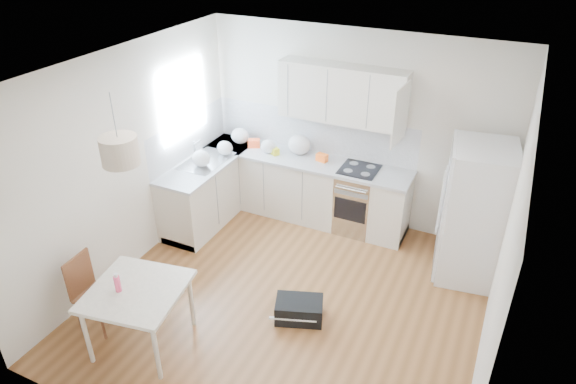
% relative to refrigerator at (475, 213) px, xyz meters
% --- Properties ---
extents(floor, '(4.20, 4.20, 0.00)m').
position_rel_refrigerator_xyz_m(floor, '(-1.75, -1.44, -0.85)').
color(floor, brown).
rests_on(floor, ground).
extents(ceiling, '(4.20, 4.20, 0.00)m').
position_rel_refrigerator_xyz_m(ceiling, '(-1.75, -1.44, 1.85)').
color(ceiling, white).
rests_on(ceiling, wall_back).
extents(wall_back, '(4.20, 0.00, 4.20)m').
position_rel_refrigerator_xyz_m(wall_back, '(-1.75, 0.66, 0.50)').
color(wall_back, white).
rests_on(wall_back, floor).
extents(wall_left, '(0.00, 4.20, 4.20)m').
position_rel_refrigerator_xyz_m(wall_left, '(-3.85, -1.44, 0.50)').
color(wall_left, white).
rests_on(wall_left, floor).
extents(wall_right, '(0.00, 4.20, 4.20)m').
position_rel_refrigerator_xyz_m(wall_right, '(0.35, -1.44, 0.50)').
color(wall_right, white).
rests_on(wall_right, floor).
extents(window_glassblock, '(0.02, 1.00, 1.00)m').
position_rel_refrigerator_xyz_m(window_glassblock, '(-3.84, -0.29, 0.90)').
color(window_glassblock, '#BFE0F9').
rests_on(window_glassblock, wall_left).
extents(cabinets_back, '(3.00, 0.60, 0.88)m').
position_rel_refrigerator_xyz_m(cabinets_back, '(-2.35, 0.36, -0.41)').
color(cabinets_back, silver).
rests_on(cabinets_back, floor).
extents(cabinets_left, '(0.60, 1.80, 0.88)m').
position_rel_refrigerator_xyz_m(cabinets_left, '(-3.55, -0.24, -0.41)').
color(cabinets_left, silver).
rests_on(cabinets_left, floor).
extents(counter_back, '(3.02, 0.64, 0.04)m').
position_rel_refrigerator_xyz_m(counter_back, '(-2.35, 0.36, 0.05)').
color(counter_back, '#A9ABAE').
rests_on(counter_back, cabinets_back).
extents(counter_left, '(0.64, 1.82, 0.04)m').
position_rel_refrigerator_xyz_m(counter_left, '(-3.55, -0.24, 0.05)').
color(counter_left, '#A9ABAE').
rests_on(counter_left, cabinets_left).
extents(backsplash_back, '(3.00, 0.01, 0.58)m').
position_rel_refrigerator_xyz_m(backsplash_back, '(-2.35, 0.66, 0.36)').
color(backsplash_back, white).
rests_on(backsplash_back, wall_back).
extents(backsplash_left, '(0.01, 1.80, 0.58)m').
position_rel_refrigerator_xyz_m(backsplash_left, '(-3.84, -0.24, 0.36)').
color(backsplash_left, white).
rests_on(backsplash_left, wall_left).
extents(upper_cabinets, '(1.70, 0.32, 0.75)m').
position_rel_refrigerator_xyz_m(upper_cabinets, '(-1.90, 0.50, 1.03)').
color(upper_cabinets, silver).
rests_on(upper_cabinets, wall_back).
extents(range_oven, '(0.50, 0.61, 0.88)m').
position_rel_refrigerator_xyz_m(range_oven, '(-1.55, 0.36, -0.41)').
color(range_oven, '#B4B6B9').
rests_on(range_oven, floor).
extents(sink, '(0.50, 0.80, 0.16)m').
position_rel_refrigerator_xyz_m(sink, '(-3.55, -0.29, 0.07)').
color(sink, '#B4B6B9').
rests_on(sink, counter_left).
extents(refrigerator, '(0.93, 0.95, 1.70)m').
position_rel_refrigerator_xyz_m(refrigerator, '(0.00, 0.00, 0.00)').
color(refrigerator, white).
rests_on(refrigerator, floor).
extents(dining_table, '(1.04, 1.04, 0.71)m').
position_rel_refrigerator_xyz_m(dining_table, '(-2.84, -2.66, -0.21)').
color(dining_table, beige).
rests_on(dining_table, floor).
extents(dining_chair, '(0.39, 0.39, 0.87)m').
position_rel_refrigerator_xyz_m(dining_chair, '(-3.42, -2.66, -0.41)').
color(dining_chair, '#502D18').
rests_on(dining_chair, floor).
extents(drink_bottle, '(0.08, 0.08, 0.21)m').
position_rel_refrigerator_xyz_m(drink_bottle, '(-2.98, -2.75, -0.03)').
color(drink_bottle, '#F4436F').
rests_on(drink_bottle, dining_table).
extents(gym_bag, '(0.60, 0.49, 0.24)m').
position_rel_refrigerator_xyz_m(gym_bag, '(-1.52, -1.65, -0.73)').
color(gym_bag, black).
rests_on(gym_bag, floor).
extents(pendant_lamp, '(0.35, 0.35, 0.25)m').
position_rel_refrigerator_xyz_m(pendant_lamp, '(-2.82, -2.57, 1.33)').
color(pendant_lamp, '#C8B39A').
rests_on(pendant_lamp, ceiling).
extents(grocery_bag_a, '(0.27, 0.23, 0.24)m').
position_rel_refrigerator_xyz_m(grocery_bag_a, '(-3.42, 0.43, 0.19)').
color(grocery_bag_a, white).
rests_on(grocery_bag_a, counter_back).
extents(grocery_bag_b, '(0.22, 0.19, 0.20)m').
position_rel_refrigerator_xyz_m(grocery_bag_b, '(-2.89, 0.31, 0.17)').
color(grocery_bag_b, white).
rests_on(grocery_bag_b, counter_back).
extents(grocery_bag_c, '(0.32, 0.27, 0.29)m').
position_rel_refrigerator_xyz_m(grocery_bag_c, '(-2.48, 0.46, 0.22)').
color(grocery_bag_c, white).
rests_on(grocery_bag_c, counter_back).
extents(grocery_bag_d, '(0.23, 0.19, 0.20)m').
position_rel_refrigerator_xyz_m(grocery_bag_d, '(-3.42, 0.00, 0.17)').
color(grocery_bag_d, white).
rests_on(grocery_bag_d, counter_back).
extents(grocery_bag_e, '(0.25, 0.22, 0.23)m').
position_rel_refrigerator_xyz_m(grocery_bag_e, '(-3.52, -0.45, 0.19)').
color(grocery_bag_e, white).
rests_on(grocery_bag_e, counter_left).
extents(snack_orange, '(0.17, 0.13, 0.10)m').
position_rel_refrigerator_xyz_m(snack_orange, '(-2.10, 0.39, 0.12)').
color(snack_orange, '#FF5D16').
rests_on(snack_orange, counter_back).
extents(snack_yellow, '(0.17, 0.15, 0.10)m').
position_rel_refrigerator_xyz_m(snack_yellow, '(-2.80, 0.31, 0.12)').
color(snack_yellow, yellow).
rests_on(snack_yellow, counter_back).
extents(snack_red, '(0.20, 0.17, 0.12)m').
position_rel_refrigerator_xyz_m(snack_red, '(-3.17, 0.40, 0.13)').
color(snack_red, '#E2431C').
rests_on(snack_red, counter_back).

